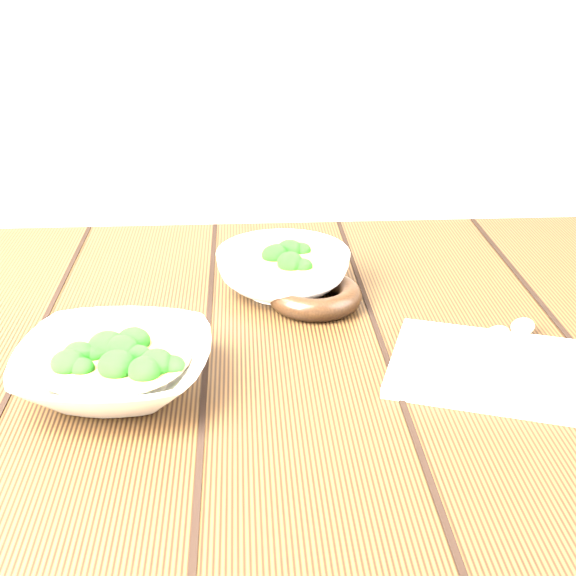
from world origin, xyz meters
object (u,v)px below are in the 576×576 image
at_px(trivet, 315,295).
at_px(soup_bowl_back, 283,270).
at_px(table, 228,427).
at_px(napkin, 488,368).
at_px(soup_bowl_front, 114,366).

bearing_deg(trivet, soup_bowl_back, 127.01).
distance_m(table, trivet, 0.20).
height_order(table, napkin, napkin).
height_order(soup_bowl_front, napkin, soup_bowl_front).
xyz_separation_m(table, napkin, (0.28, -0.09, 0.13)).
xyz_separation_m(table, soup_bowl_front, (-0.11, -0.10, 0.15)).
bearing_deg(trivet, soup_bowl_front, -140.15).
xyz_separation_m(soup_bowl_back, napkin, (0.21, -0.23, -0.02)).
relative_size(soup_bowl_front, soup_bowl_back, 1.03).
xyz_separation_m(soup_bowl_front, napkin, (0.39, 0.01, -0.02)).
height_order(trivet, napkin, trivet).
bearing_deg(soup_bowl_front, napkin, 1.29).
relative_size(soup_bowl_back, trivet, 1.77).
bearing_deg(soup_bowl_front, table, 42.14).
bearing_deg(soup_bowl_back, napkin, -47.67).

